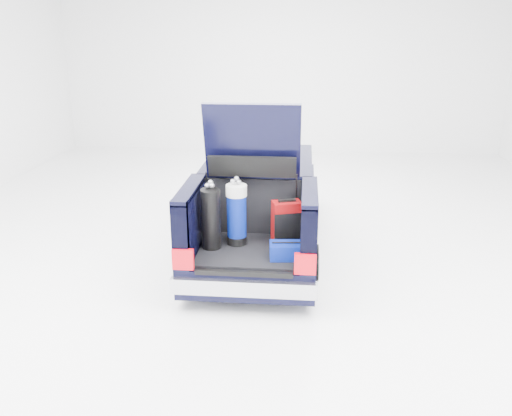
# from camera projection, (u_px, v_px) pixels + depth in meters

# --- Properties ---
(ground) EXTENTS (14.00, 14.00, 0.00)m
(ground) POSITION_uv_depth(u_px,v_px,m) (259.00, 247.00, 8.77)
(ground) COLOR white
(ground) RESTS_ON ground
(car) EXTENTS (1.87, 4.65, 2.47)m
(car) POSITION_uv_depth(u_px,v_px,m) (259.00, 205.00, 8.65)
(car) COLOR black
(car) RESTS_ON ground
(red_suitcase) EXTENTS (0.43, 0.35, 0.62)m
(red_suitcase) POSITION_uv_depth(u_px,v_px,m) (286.00, 223.00, 7.26)
(red_suitcase) COLOR #6B0305
(red_suitcase) RESTS_ON car
(black_golf_bag) EXTENTS (0.30, 0.33, 0.92)m
(black_golf_bag) POSITION_uv_depth(u_px,v_px,m) (211.00, 219.00, 7.07)
(black_golf_bag) COLOR black
(black_golf_bag) RESTS_ON car
(blue_golf_bag) EXTENTS (0.37, 0.37, 0.93)m
(blue_golf_bag) POSITION_uv_depth(u_px,v_px,m) (237.00, 214.00, 7.22)
(blue_golf_bag) COLOR black
(blue_golf_bag) RESTS_ON car
(blue_duffel) EXTENTS (0.45, 0.31, 0.22)m
(blue_duffel) POSITION_uv_depth(u_px,v_px,m) (286.00, 251.00, 6.86)
(blue_duffel) COLOR navy
(blue_duffel) RESTS_ON car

